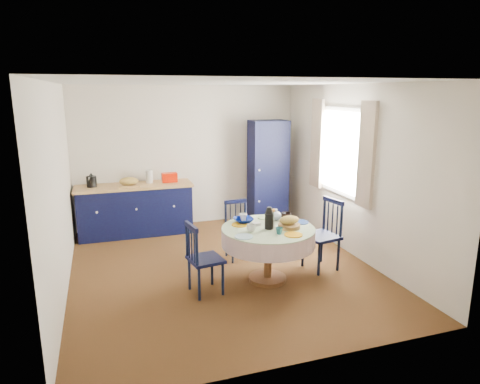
# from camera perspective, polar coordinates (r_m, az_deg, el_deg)

# --- Properties ---
(floor) EXTENTS (4.50, 4.50, 0.00)m
(floor) POSITION_cam_1_polar(r_m,az_deg,el_deg) (6.01, -2.31, -10.17)
(floor) COLOR black
(floor) RESTS_ON ground
(ceiling) EXTENTS (4.50, 4.50, 0.00)m
(ceiling) POSITION_cam_1_polar(r_m,az_deg,el_deg) (5.52, -2.56, 14.39)
(ceiling) COLOR white
(ceiling) RESTS_ON wall_back
(wall_back) EXTENTS (4.00, 0.02, 2.50)m
(wall_back) POSITION_cam_1_polar(r_m,az_deg,el_deg) (7.79, -6.96, 4.76)
(wall_back) COLOR silver
(wall_back) RESTS_ON floor
(wall_left) EXTENTS (0.02, 4.50, 2.50)m
(wall_left) POSITION_cam_1_polar(r_m,az_deg,el_deg) (5.46, -23.07, 0.11)
(wall_left) COLOR silver
(wall_left) RESTS_ON floor
(wall_right) EXTENTS (0.02, 4.50, 2.50)m
(wall_right) POSITION_cam_1_polar(r_m,az_deg,el_deg) (6.46, 14.92, 2.65)
(wall_right) COLOR silver
(wall_right) RESTS_ON floor
(window) EXTENTS (0.10, 1.74, 1.45)m
(window) POSITION_cam_1_polar(r_m,az_deg,el_deg) (6.64, 13.32, 5.42)
(window) COLOR white
(window) RESTS_ON wall_right
(kitchen_counter) EXTENTS (1.93, 0.62, 1.10)m
(kitchen_counter) POSITION_cam_1_polar(r_m,az_deg,el_deg) (7.49, -13.79, -2.17)
(kitchen_counter) COLOR black
(kitchen_counter) RESTS_ON floor
(pantry_cabinet) EXTENTS (0.68, 0.50, 1.89)m
(pantry_cabinet) POSITION_cam_1_polar(r_m,az_deg,el_deg) (7.86, 3.75, 2.64)
(pantry_cabinet) COLOR black
(pantry_cabinet) RESTS_ON floor
(dining_table) EXTENTS (1.18, 1.18, 0.99)m
(dining_table) POSITION_cam_1_polar(r_m,az_deg,el_deg) (5.47, 3.84, -5.94)
(dining_table) COLOR brown
(dining_table) RESTS_ON floor
(chair_left) EXTENTS (0.44, 0.45, 0.89)m
(chair_left) POSITION_cam_1_polar(r_m,az_deg,el_deg) (5.19, -5.02, -8.76)
(chair_left) COLOR black
(chair_left) RESTS_ON floor
(chair_far) EXTENTS (0.39, 0.37, 0.85)m
(chair_far) POSITION_cam_1_polar(r_m,az_deg,el_deg) (6.25, -0.21, -5.02)
(chair_far) COLOR black
(chair_far) RESTS_ON floor
(chair_right) EXTENTS (0.49, 0.50, 0.97)m
(chair_right) POSITION_cam_1_polar(r_m,az_deg,el_deg) (5.98, 11.08, -5.51)
(chair_right) COLOR black
(chair_right) RESTS_ON floor
(mug_a) EXTENTS (0.11, 0.11, 0.09)m
(mug_a) POSITION_cam_1_polar(r_m,az_deg,el_deg) (5.27, 1.49, -4.79)
(mug_a) COLOR silver
(mug_a) RESTS_ON dining_table
(mug_b) EXTENTS (0.09, 0.09, 0.08)m
(mug_b) POSITION_cam_1_polar(r_m,az_deg,el_deg) (5.19, 5.24, -5.18)
(mug_b) COLOR #2B6F76
(mug_b) RESTS_ON dining_table
(mug_c) EXTENTS (0.13, 0.13, 0.11)m
(mug_c) POSITION_cam_1_polar(r_m,az_deg,el_deg) (5.73, 6.18, -3.27)
(mug_c) COLOR black
(mug_c) RESTS_ON dining_table
(mug_d) EXTENTS (0.10, 0.10, 0.10)m
(mug_d) POSITION_cam_1_polar(r_m,az_deg,el_deg) (5.68, 0.44, -3.38)
(mug_d) COLOR silver
(mug_d) RESTS_ON dining_table
(cobalt_bowl) EXTENTS (0.26, 0.26, 0.06)m
(cobalt_bowl) POSITION_cam_1_polar(r_m,az_deg,el_deg) (5.61, 0.46, -3.79)
(cobalt_bowl) COLOR navy
(cobalt_bowl) RESTS_ON dining_table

